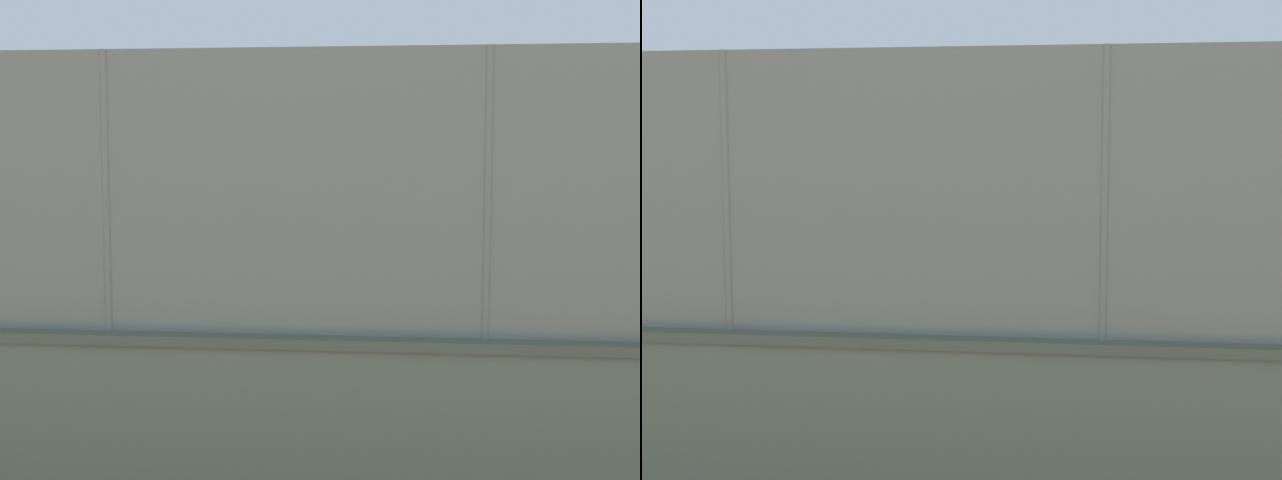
# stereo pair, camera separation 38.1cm
# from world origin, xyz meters

# --- Properties ---
(ground_plane) EXTENTS (260.00, 260.00, 0.00)m
(ground_plane) POSITION_xyz_m (0.00, 0.00, 0.00)
(ground_plane) COLOR tan
(perimeter_wall) EXTENTS (24.67, 0.74, 1.36)m
(perimeter_wall) POSITION_xyz_m (1.89, 12.78, 0.69)
(perimeter_wall) COLOR slate
(perimeter_wall) RESTS_ON ground_plane
(fence_panel_on_wall) EXTENTS (24.25, 0.37, 2.26)m
(fence_panel_on_wall) POSITION_xyz_m (1.89, 12.78, 2.49)
(fence_panel_on_wall) COLOR gray
(fence_panel_on_wall) RESTS_ON perimeter_wall
(player_foreground_swinging) EXTENTS (1.16, 0.70, 1.45)m
(player_foreground_swinging) POSITION_xyz_m (-3.36, 0.13, 0.85)
(player_foreground_swinging) COLOR black
(player_foreground_swinging) RESTS_ON ground_plane
(player_near_wall_returning) EXTENTS (1.04, 0.71, 1.60)m
(player_near_wall_returning) POSITION_xyz_m (4.67, -0.87, 0.94)
(player_near_wall_returning) COLOR #591919
(player_near_wall_returning) RESTS_ON ground_plane
(sports_ball) EXTENTS (0.22, 0.22, 0.22)m
(sports_ball) POSITION_xyz_m (-2.85, 2.24, 0.11)
(sports_ball) COLOR yellow
(sports_ball) RESTS_ON ground_plane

